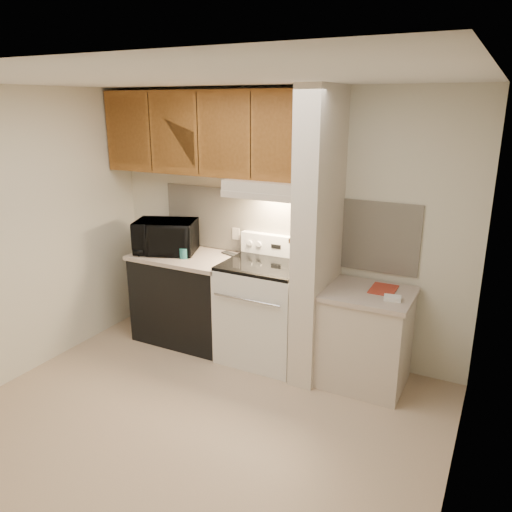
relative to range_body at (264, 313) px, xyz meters
The scene contains 50 objects.
floor 1.24m from the range_body, 90.00° to the right, with size 3.60×3.60×0.00m, color tan.
ceiling 2.34m from the range_body, 90.00° to the right, with size 3.60×3.60×0.00m, color white.
wall_back 0.86m from the range_body, 90.00° to the left, with size 3.60×0.02×2.50m, color beige.
wall_left 2.28m from the range_body, 147.31° to the right, with size 0.02×3.00×2.50m, color beige.
wall_right 2.28m from the range_body, 32.69° to the right, with size 0.02×3.00×2.50m, color beige.
backsplash 0.84m from the range_body, 90.00° to the left, with size 2.60×0.02×0.63m, color beige.
range_body is the anchor object (origin of this frame).
oven_window 0.32m from the range_body, 90.00° to the right, with size 0.50×0.01×0.30m, color black.
oven_handle 0.44m from the range_body, 90.00° to the right, with size 0.02×0.02×0.65m, color silver.
cooktop 0.48m from the range_body, ahead, with size 0.74×0.64×0.03m, color black.
range_backguard 0.66m from the range_body, 90.00° to the left, with size 0.76×0.08×0.20m, color silver.
range_display 0.64m from the range_body, 90.00° to the left, with size 0.10×0.01×0.04m, color black.
range_knob_left_outer 0.70m from the range_body, 139.40° to the left, with size 0.05×0.05×0.02m, color silver.
range_knob_left_inner 0.66m from the range_body, 126.87° to the left, with size 0.05×0.05×0.02m, color silver.
range_knob_right_inner 0.66m from the range_body, 53.13° to the left, with size 0.05×0.05×0.02m, color silver.
range_knob_right_outer 0.70m from the range_body, 40.60° to the left, with size 0.05×0.05×0.02m, color silver.
dishwasher_front 0.88m from the range_body, behind, with size 1.00×0.63×0.87m, color black.
left_countertop 0.98m from the range_body, behind, with size 1.04×0.67×0.04m, color #B6A293.
spoon_rest 0.70m from the range_body, 156.37° to the left, with size 0.22×0.07×0.01m, color black.
teal_jar 0.97m from the range_body, behind, with size 0.09×0.09×0.10m, color #236769.
outlet 0.86m from the range_body, 146.31° to the left, with size 0.08×0.01×0.12m, color #C1B2A1.
microwave 1.26m from the range_body, behind, with size 0.59×0.40×0.33m, color black.
partition_pillar 0.94m from the range_body, ahead, with size 0.22×0.70×2.50m, color beige.
pillar_trim 0.93m from the range_body, ahead, with size 0.01×0.70×0.04m, color brown.
knife_strip 0.95m from the range_body, ahead, with size 0.02×0.42×0.04m, color black.
knife_blade_a 0.87m from the range_body, 28.97° to the right, with size 0.01×0.04×0.16m, color silver.
knife_handle_a 1.01m from the range_body, 28.32° to the right, with size 0.02×0.02×0.10m, color black.
knife_blade_b 0.85m from the range_body, 20.13° to the right, with size 0.01×0.04×0.18m, color silver.
knife_handle_b 0.99m from the range_body, 19.37° to the right, with size 0.02×0.02×0.10m, color black.
knife_blade_c 0.83m from the range_body, ahead, with size 0.01×0.04×0.20m, color silver.
knife_handle_c 0.99m from the range_body, ahead, with size 0.02×0.02×0.10m, color black.
knife_blade_d 0.85m from the range_body, ahead, with size 0.01×0.04×0.16m, color silver.
knife_handle_d 0.98m from the range_body, ahead, with size 0.02×0.02×0.10m, color black.
knife_blade_e 0.85m from the range_body, 17.41° to the left, with size 0.01×0.04×0.18m, color silver.
knife_handle_e 0.99m from the range_body, 14.33° to the left, with size 0.02×0.02×0.10m, color black.
oven_mitt 0.82m from the range_body, 23.58° to the left, with size 0.03×0.10×0.24m, color slate.
right_cab_base 0.97m from the range_body, ahead, with size 0.70×0.60×0.81m, color #C1B2A1.
right_countertop 1.04m from the range_body, ahead, with size 0.74×0.64×0.04m, color #B6A293.
red_folder 1.14m from the range_body, ahead, with size 0.21×0.28×0.01m, color #A33222.
white_box 1.26m from the range_body, ahead, with size 0.13×0.09×0.04m, color white.
range_hood 1.17m from the range_body, 90.00° to the left, with size 0.78×0.44×0.15m, color #C1B2A1.
hood_lip 1.12m from the range_body, 90.00° to the right, with size 0.78×0.04×0.06m, color #C1B2A1.
upper_cabinets 1.77m from the range_body, 166.16° to the left, with size 2.18×0.33×0.77m, color brown.
cab_door_a 2.22m from the range_body, behind, with size 0.46×0.01×0.63m, color brown.
cab_gap_a 2.04m from the range_body, behind, with size 0.01×0.01×0.73m, color black.
cab_door_b 1.89m from the range_body, behind, with size 0.46×0.01×0.63m, color brown.
cab_gap_b 1.77m from the range_body, behind, with size 0.01×0.01×0.73m, color black.
cab_door_c 1.68m from the range_body, behind, with size 0.46×0.01×0.63m, color brown.
cab_gap_c 1.63m from the range_body, behind, with size 0.01×0.01×0.73m, color black.
cab_door_d 1.63m from the range_body, ahead, with size 0.46×0.01×0.63m, color brown.
Camera 1 is at (1.92, -2.73, 2.35)m, focal length 35.00 mm.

